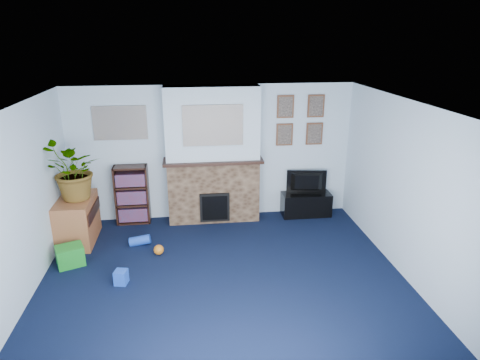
{
  "coord_description": "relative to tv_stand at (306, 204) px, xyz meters",
  "views": [
    {
      "loc": [
        -0.41,
        -5.11,
        3.23
      ],
      "look_at": [
        0.32,
        0.77,
        1.18
      ],
      "focal_mm": 32.0,
      "sensor_mm": 36.0,
      "label": 1
    }
  ],
  "objects": [
    {
      "name": "portrait_tl",
      "position": [
        -0.41,
        0.2,
        1.77
      ],
      "size": [
        0.3,
        0.03,
        0.4
      ],
      "primitive_type": "cube",
      "color": "brown",
      "rests_on": "wall_back"
    },
    {
      "name": "toy_tube",
      "position": [
        -2.96,
        -0.83,
        -0.16
      ],
      "size": [
        0.35,
        0.15,
        0.2
      ],
      "primitive_type": "cylinder",
      "rotation": [
        0.0,
        1.43,
        0.0
      ],
      "color": "blue",
      "rests_on": "ground"
    },
    {
      "name": "portrait_bl",
      "position": [
        -0.41,
        0.2,
        1.27
      ],
      "size": [
        0.3,
        0.03,
        0.4
      ],
      "primitive_type": "cube",
      "color": "brown",
      "rests_on": "wall_back"
    },
    {
      "name": "portrait_br",
      "position": [
        0.14,
        0.2,
        1.27
      ],
      "size": [
        0.3,
        0.03,
        0.4
      ],
      "primitive_type": "cube",
      "color": "brown",
      "rests_on": "wall_back"
    },
    {
      "name": "sideboard",
      "position": [
        -3.95,
        -0.57,
        0.12
      ],
      "size": [
        0.53,
        0.95,
        0.74
      ],
      "primitive_type": "cube",
      "color": "#975530",
      "rests_on": "ground"
    },
    {
      "name": "mantel_clock",
      "position": [
        -1.73,
        -0.03,
        1.0
      ],
      "size": [
        0.1,
        0.06,
        0.14
      ],
      "primitive_type": "cube",
      "color": "gold",
      "rests_on": "chimney_breast"
    },
    {
      "name": "wall_left",
      "position": [
        -4.21,
        -2.03,
        0.97
      ],
      "size": [
        0.04,
        4.5,
        2.4
      ],
      "primitive_type": "cube",
      "color": "silver",
      "rests_on": "ground"
    },
    {
      "name": "wall_right",
      "position": [
        0.79,
        -2.03,
        0.97
      ],
      "size": [
        0.04,
        4.5,
        2.4
      ],
      "primitive_type": "cube",
      "color": "silver",
      "rests_on": "ground"
    },
    {
      "name": "bookshelf",
      "position": [
        -3.14,
        0.08,
        0.28
      ],
      "size": [
        0.58,
        0.28,
        1.05
      ],
      "color": "black",
      "rests_on": "ground"
    },
    {
      "name": "wall_front",
      "position": [
        -1.71,
        -4.28,
        0.97
      ],
      "size": [
        5.0,
        0.04,
        2.4
      ],
      "primitive_type": "cube",
      "color": "silver",
      "rests_on": "ground"
    },
    {
      "name": "collage_left",
      "position": [
        -3.26,
        0.21,
        1.55
      ],
      "size": [
        0.9,
        0.03,
        0.58
      ],
      "primitive_type": "cube",
      "color": "gray",
      "rests_on": "wall_back"
    },
    {
      "name": "collage_main",
      "position": [
        -1.71,
        -0.19,
        1.55
      ],
      "size": [
        1.0,
        0.03,
        0.68
      ],
      "primitive_type": "cube",
      "color": "gray",
      "rests_on": "chimney_breast"
    },
    {
      "name": "mantel_teddy",
      "position": [
        -2.22,
        -0.03,
        0.99
      ],
      "size": [
        0.14,
        0.14,
        0.14
      ],
      "primitive_type": "sphere",
      "color": "slate",
      "rests_on": "chimney_breast"
    },
    {
      "name": "mantel_can",
      "position": [
        -0.94,
        -0.03,
        0.99
      ],
      "size": [
        0.05,
        0.05,
        0.11
      ],
      "primitive_type": "cylinder",
      "color": "blue",
      "rests_on": "chimney_breast"
    },
    {
      "name": "mantel_candle",
      "position": [
        -1.35,
        -0.03,
        1.01
      ],
      "size": [
        0.05,
        0.05,
        0.16
      ],
      "primitive_type": "cylinder",
      "color": "#B2BFC6",
      "rests_on": "chimney_breast"
    },
    {
      "name": "green_crate",
      "position": [
        -3.9,
        -1.35,
        -0.09
      ],
      "size": [
        0.46,
        0.42,
        0.3
      ],
      "primitive_type": "cube",
      "rotation": [
        0.0,
        0.0,
        0.39
      ],
      "color": "#198C26",
      "rests_on": "ground"
    },
    {
      "name": "chimney_breast",
      "position": [
        -1.71,
        0.02,
        0.96
      ],
      "size": [
        1.72,
        0.5,
        2.4
      ],
      "color": "brown",
      "rests_on": "ground"
    },
    {
      "name": "portrait_tr",
      "position": [
        0.14,
        0.2,
        1.77
      ],
      "size": [
        0.3,
        0.03,
        0.4
      ],
      "primitive_type": "cube",
      "color": "brown",
      "rests_on": "wall_back"
    },
    {
      "name": "tv_stand",
      "position": [
        0.0,
        0.0,
        0.0
      ],
      "size": [
        0.9,
        0.38,
        0.42
      ],
      "primitive_type": "cube",
      "color": "black",
      "rests_on": "ground"
    },
    {
      "name": "toy_block",
      "position": [
        -3.1,
        -1.95,
        -0.12
      ],
      "size": [
        0.19,
        0.19,
        0.2
      ],
      "primitive_type": "cube",
      "rotation": [
        0.0,
        0.0,
        -0.21
      ],
      "color": "blue",
      "rests_on": "ground"
    },
    {
      "name": "toy_ball",
      "position": [
        -2.64,
        -1.19,
        -0.14
      ],
      "size": [
        0.16,
        0.16,
        0.16
      ],
      "primitive_type": "sphere",
      "color": "orange",
      "rests_on": "ground"
    },
    {
      "name": "floor",
      "position": [
        -1.71,
        -2.03,
        -0.23
      ],
      "size": [
        5.0,
        4.5,
        0.01
      ],
      "primitive_type": "cube",
      "color": "black",
      "rests_on": "ground"
    },
    {
      "name": "ceiling",
      "position": [
        -1.71,
        -2.03,
        2.17
      ],
      "size": [
        5.0,
        4.5,
        0.01
      ],
      "primitive_type": "cube",
      "color": "white",
      "rests_on": "wall_back"
    },
    {
      "name": "television",
      "position": [
        0.0,
        0.02,
        0.41
      ],
      "size": [
        0.73,
        0.2,
        0.42
      ],
      "primitive_type": "imported",
      "rotation": [
        0.0,
        0.0,
        2.99
      ],
      "color": "black",
      "rests_on": "tv_stand"
    },
    {
      "name": "wall_back",
      "position": [
        -1.71,
        0.22,
        0.97
      ],
      "size": [
        5.0,
        0.04,
        2.4
      ],
      "primitive_type": "cube",
      "color": "silver",
      "rests_on": "ground"
    },
    {
      "name": "potted_plant",
      "position": [
        -3.9,
        -0.62,
        0.99
      ],
      "size": [
        0.93,
        1.01,
        0.96
      ],
      "primitive_type": "imported",
      "rotation": [
        0.0,
        0.0,
        4.47
      ],
      "color": "#26661E",
      "rests_on": "sideboard"
    }
  ]
}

